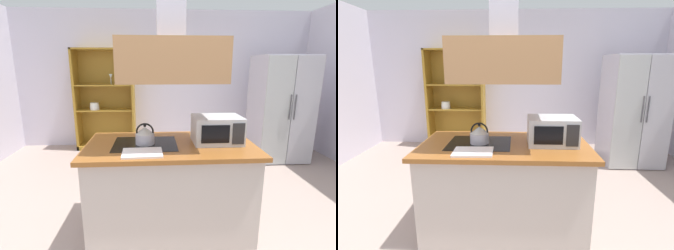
# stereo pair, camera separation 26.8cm
# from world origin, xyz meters

# --- Properties ---
(ground_plane) EXTENTS (7.80, 7.80, 0.00)m
(ground_plane) POSITION_xyz_m (0.00, 0.00, 0.00)
(ground_plane) COLOR #A48F85
(wall_back) EXTENTS (6.00, 0.12, 2.70)m
(wall_back) POSITION_xyz_m (0.00, 3.00, 1.35)
(wall_back) COLOR silver
(wall_back) RESTS_ON ground
(kitchen_island) EXTENTS (1.61, 0.88, 0.90)m
(kitchen_island) POSITION_xyz_m (-0.09, 0.11, 0.45)
(kitchen_island) COLOR #BFB1A7
(kitchen_island) RESTS_ON ground
(range_hood) EXTENTS (0.90, 0.70, 1.21)m
(range_hood) POSITION_xyz_m (-0.09, 0.11, 1.78)
(range_hood) COLOR #AD7A4D
(refrigerator) EXTENTS (0.90, 0.77, 1.81)m
(refrigerator) POSITION_xyz_m (1.97, 1.96, 0.90)
(refrigerator) COLOR #B4B1C0
(refrigerator) RESTS_ON ground
(dish_cabinet) EXTENTS (1.14, 0.40, 1.96)m
(dish_cabinet) POSITION_xyz_m (-1.19, 2.79, 0.87)
(dish_cabinet) COLOR olive
(dish_cabinet) RESTS_ON ground
(kettle) EXTENTS (0.18, 0.18, 0.20)m
(kettle) POSITION_xyz_m (-0.33, 0.11, 0.99)
(kettle) COLOR silver
(kettle) RESTS_ON kitchen_island
(cutting_board) EXTENTS (0.35, 0.25, 0.02)m
(cutting_board) POSITION_xyz_m (-0.35, -0.17, 0.91)
(cutting_board) COLOR white
(cutting_board) RESTS_ON kitchen_island
(microwave) EXTENTS (0.46, 0.35, 0.26)m
(microwave) POSITION_xyz_m (0.36, 0.12, 1.03)
(microwave) COLOR #B7BABF
(microwave) RESTS_ON kitchen_island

